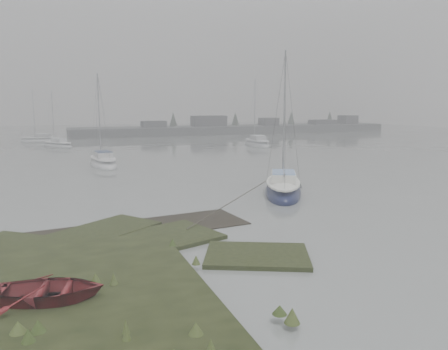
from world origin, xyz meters
TOP-DOWN VIEW (x-y plane):
  - ground at (0.00, 30.00)m, footprint 160.00×160.00m
  - far_shoreline at (26.84, 61.90)m, footprint 60.00×8.00m
  - sailboat_main at (6.53, 8.70)m, footprint 4.77×6.60m
  - sailboat_white at (-2.09, 24.78)m, footprint 2.57×6.17m
  - sailboat_far_a at (-5.56, 44.18)m, footprint 4.42×5.27m
  - sailboat_far_b at (18.08, 36.66)m, footprint 2.38×6.54m
  - sailboat_far_c at (-7.73, 52.81)m, footprint 5.91×3.36m
  - dinghy at (-6.13, -2.02)m, footprint 3.22×2.65m

SIDE VIEW (x-z plane):
  - ground at x=0.00m, z-range 0.00..0.00m
  - sailboat_far_a at x=-5.56m, z-range -3.47..3.93m
  - sailboat_far_c at x=-7.73m, z-range -3.72..4.21m
  - sailboat_white at x=-2.09m, z-range -3.97..4.50m
  - sailboat_main at x=6.53m, z-range -4.21..4.76m
  - sailboat_far_b at x=18.08m, z-range -4.28..4.85m
  - dinghy at x=-6.13m, z-range 0.22..0.80m
  - far_shoreline at x=26.84m, z-range -1.22..2.93m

